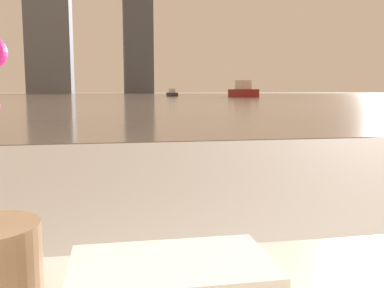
# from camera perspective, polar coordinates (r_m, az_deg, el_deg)

# --- Properties ---
(towel_stack) EXTENTS (0.27, 0.17, 0.08)m
(towel_stack) POSITION_cam_1_polar(r_m,az_deg,el_deg) (0.62, -2.75, -18.68)
(towel_stack) COLOR silver
(towel_stack) RESTS_ON bathtub
(harbor_water) EXTENTS (180.00, 110.00, 0.01)m
(harbor_water) POSITION_cam_1_polar(r_m,az_deg,el_deg) (61.76, -10.19, 6.29)
(harbor_water) COLOR gray
(harbor_water) RESTS_ON ground_plane
(harbor_boat_1) EXTENTS (1.32, 2.95, 1.07)m
(harbor_boat_1) POSITION_cam_1_polar(r_m,az_deg,el_deg) (60.37, -2.67, 6.74)
(harbor_boat_1) COLOR #2D2D33
(harbor_boat_1) RESTS_ON harbor_water
(harbor_boat_3) EXTENTS (2.36, 5.57, 2.03)m
(harbor_boat_3) POSITION_cam_1_polar(r_m,az_deg,el_deg) (52.86, 6.81, 7.01)
(harbor_boat_3) COLOR maroon
(harbor_boat_3) RESTS_ON harbor_water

